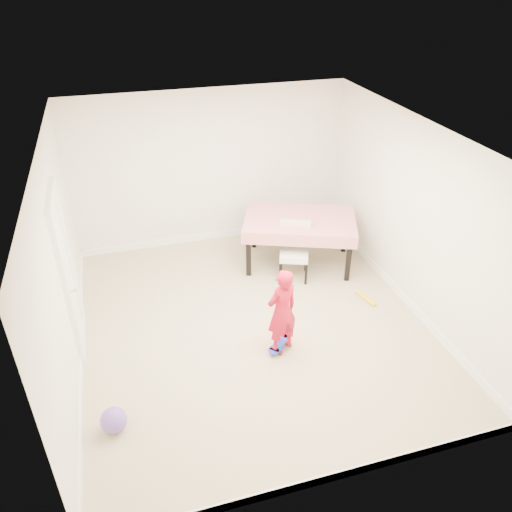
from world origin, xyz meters
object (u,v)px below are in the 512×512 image
object	(u,v)px
child	(282,313)
balloon	(114,420)
dining_chair	(294,252)
dining_table	(299,241)
skateboard	(280,344)

from	to	relation	value
child	balloon	world-z (taller)	child
dining_chair	child	bearing A→B (deg)	-94.24
dining_table	child	bearing A→B (deg)	-94.62
dining_table	balloon	world-z (taller)	dining_table
dining_table	child	size ratio (longest dim) A/B	1.47
child	balloon	xyz separation A→B (m)	(-2.09, -0.68, -0.44)
dining_table	balloon	size ratio (longest dim) A/B	6.13
dining_table	skateboard	distance (m)	2.12
dining_table	skateboard	world-z (taller)	dining_table
dining_table	child	distance (m)	2.15
dining_chair	skateboard	world-z (taller)	dining_chair
dining_table	skateboard	xyz separation A→B (m)	(-0.94, -1.86, -0.37)
skateboard	balloon	world-z (taller)	balloon
skateboard	dining_table	bearing A→B (deg)	17.20
dining_table	dining_chair	world-z (taller)	dining_chair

